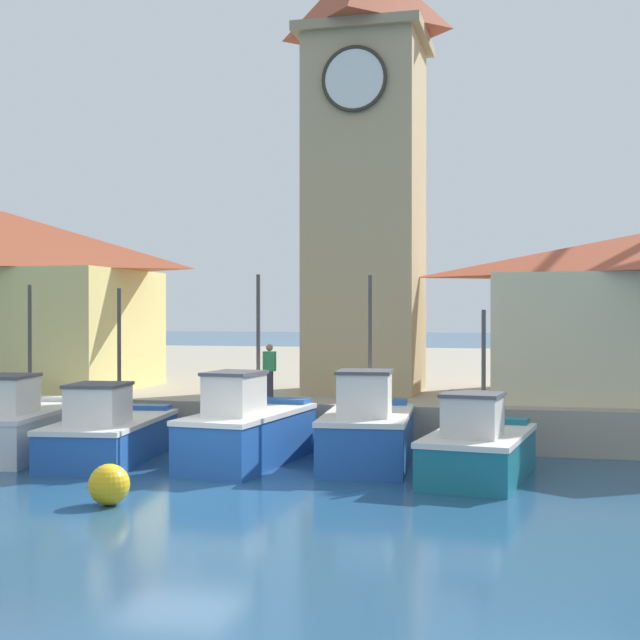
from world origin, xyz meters
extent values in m
plane|color=navy|center=(0.00, 0.00, 0.00)|extent=(300.00, 300.00, 0.00)
cube|color=#9E937F|center=(0.00, 26.38, 0.60)|extent=(120.00, 40.00, 1.20)
cube|color=silver|center=(-5.97, 3.54, 0.53)|extent=(2.81, 5.31, 1.07)
cube|color=silver|center=(-6.32, 5.79, 1.19)|extent=(1.82, 0.86, 0.24)
cube|color=silver|center=(-5.97, 3.54, 1.12)|extent=(2.88, 5.38, 0.12)
cube|color=silver|center=(-5.84, 2.67, 1.62)|extent=(1.45, 1.69, 0.89)
cube|color=#4C4C51|center=(-5.84, 2.67, 2.11)|extent=(1.55, 1.78, 0.08)
cylinder|color=#4C4742|center=(-6.07, 4.17, 2.82)|extent=(0.10, 0.10, 3.29)
cube|color=#2356A8|center=(-3.26, 3.34, 0.46)|extent=(2.66, 5.20, 0.92)
cube|color=#2356A8|center=(-3.54, 5.56, 1.04)|extent=(1.80, 0.82, 0.24)
cube|color=silver|center=(-3.26, 3.34, 0.97)|extent=(2.72, 5.27, 0.12)
cube|color=silver|center=(-3.14, 2.47, 1.47)|extent=(1.40, 1.64, 0.89)
cube|color=#4C4C51|center=(-3.14, 2.47, 1.96)|extent=(1.49, 1.73, 0.08)
cylinder|color=#4C4742|center=(-3.34, 3.96, 2.69)|extent=(0.10, 0.10, 3.32)
torus|color=black|center=(-4.38, 3.44, 0.46)|extent=(0.19, 0.53, 0.52)
cube|color=#2356A8|center=(0.34, 3.54, 0.59)|extent=(2.24, 4.90, 1.18)
cube|color=#2356A8|center=(0.55, 5.65, 1.30)|extent=(1.57, 0.74, 0.24)
cube|color=silver|center=(0.34, 3.54, 1.23)|extent=(2.30, 4.97, 0.12)
cube|color=beige|center=(0.26, 2.71, 1.77)|extent=(1.20, 1.52, 0.95)
cube|color=#4C4C51|center=(0.26, 2.71, 2.29)|extent=(1.29, 1.61, 0.08)
cylinder|color=#4C4742|center=(0.40, 4.13, 2.99)|extent=(0.10, 0.10, 3.38)
torus|color=black|center=(-0.60, 3.87, 0.59)|extent=(0.17, 0.53, 0.52)
cube|color=#2356A8|center=(3.20, 4.14, 0.59)|extent=(2.36, 4.59, 1.17)
cube|color=#2356A8|center=(3.02, 6.10, 1.29)|extent=(1.72, 0.75, 0.24)
cube|color=silver|center=(3.20, 4.14, 1.22)|extent=(2.43, 4.66, 0.12)
cube|color=silver|center=(3.27, 3.37, 1.78)|extent=(1.30, 1.43, 1.00)
cube|color=#4C4C51|center=(3.27, 3.37, 2.32)|extent=(1.39, 1.52, 0.08)
cylinder|color=#4C4742|center=(3.15, 4.70, 2.97)|extent=(0.10, 0.10, 3.37)
torus|color=black|center=(2.12, 4.27, 0.59)|extent=(0.17, 0.53, 0.52)
cube|color=#196B7F|center=(5.96, 2.99, 0.46)|extent=(2.44, 4.40, 0.92)
cube|color=#196B7F|center=(6.19, 4.82, 1.04)|extent=(1.71, 0.80, 0.24)
cube|color=silver|center=(5.96, 2.99, 0.97)|extent=(2.51, 4.46, 0.12)
cube|color=beige|center=(5.87, 2.26, 1.47)|extent=(1.31, 1.39, 0.87)
cube|color=#4C4C51|center=(5.87, 2.26, 1.94)|extent=(1.40, 1.48, 0.08)
cylinder|color=#4C4742|center=(6.03, 3.51, 2.41)|extent=(0.10, 0.10, 2.75)
torus|color=black|center=(4.94, 3.33, 0.46)|extent=(0.18, 0.53, 0.52)
cube|color=tan|center=(1.90, 10.59, 6.71)|extent=(3.42, 3.42, 11.02)
cube|color=#9C865F|center=(1.90, 10.59, 12.37)|extent=(3.92, 3.92, 0.30)
cylinder|color=white|center=(1.90, 8.82, 10.68)|extent=(1.88, 0.12, 1.88)
torus|color=#332D23|center=(1.90, 8.78, 10.68)|extent=(2.00, 0.12, 2.00)
cube|color=#E5D17A|center=(-10.39, 9.40, 3.16)|extent=(9.48, 5.58, 3.91)
pyramid|color=#B25133|center=(-10.39, 9.40, 6.14)|extent=(9.88, 5.98, 2.04)
sphere|color=gold|center=(-0.78, -1.57, 0.40)|extent=(0.80, 0.80, 0.80)
cylinder|color=#33333D|center=(-0.19, 6.98, 1.63)|extent=(0.22, 0.22, 0.85)
cube|color=#338C4C|center=(-0.19, 6.98, 2.33)|extent=(0.34, 0.22, 0.56)
sphere|color=#9E7051|center=(-0.19, 6.98, 2.72)|extent=(0.20, 0.20, 0.20)
camera|label=1|loc=(7.28, -17.21, 3.71)|focal=50.00mm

